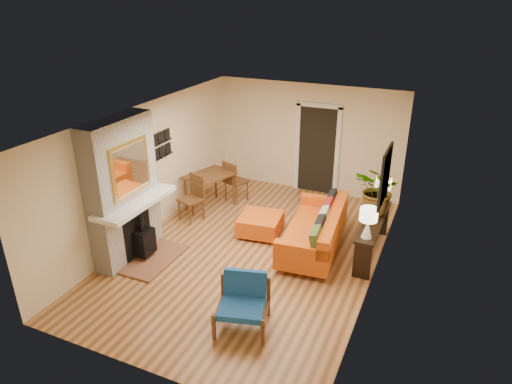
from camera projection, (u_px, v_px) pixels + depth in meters
room_shell at (325, 152)px, 10.11m from camera, size 6.50×6.50×6.50m
fireplace at (125, 194)px, 8.04m from camera, size 1.09×1.68×2.60m
sofa at (318, 231)px, 8.57m from camera, size 1.15×2.29×0.87m
ottoman at (261, 224)px, 9.16m from camera, size 0.89×0.89×0.41m
blue_chair at (243, 299)px, 6.64m from camera, size 0.91×0.90×0.78m
dining_table at (212, 182)px, 10.07m from camera, size 1.17×1.85×0.98m
console_table at (373, 227)px, 8.31m from camera, size 0.34×1.85×0.72m
lamp_near at (368, 219)px, 7.53m from camera, size 0.30×0.30×0.54m
lamp_far at (383, 188)px, 8.71m from camera, size 0.30×0.30×0.54m
houseplant at (379, 190)px, 8.32m from camera, size 1.05×0.99×0.93m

